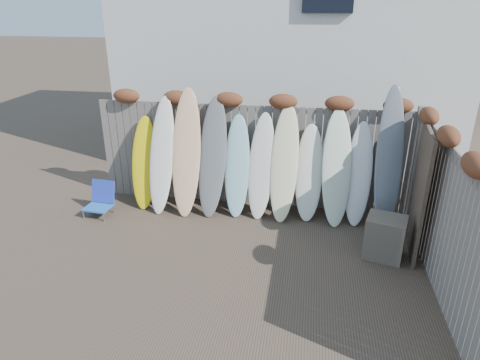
% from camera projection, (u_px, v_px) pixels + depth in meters
% --- Properties ---
extents(ground, '(80.00, 80.00, 0.00)m').
position_uv_depth(ground, '(227.00, 271.00, 6.50)').
color(ground, '#493A2D').
extents(back_fence, '(6.05, 0.28, 2.24)m').
position_uv_depth(back_fence, '(253.00, 147.00, 8.20)').
color(back_fence, slate).
rests_on(back_fence, ground).
extents(right_fence, '(0.28, 4.40, 2.24)m').
position_uv_depth(right_fence, '(445.00, 211.00, 5.83)').
color(right_fence, slate).
rests_on(right_fence, ground).
extents(house, '(8.50, 5.50, 6.33)m').
position_uv_depth(house, '(292.00, 24.00, 11.07)').
color(house, silver).
rests_on(house, ground).
extents(beach_chair, '(0.52, 0.54, 0.63)m').
position_uv_depth(beach_chair, '(101.00, 199.00, 8.14)').
color(beach_chair, '#2360B3').
rests_on(beach_chair, ground).
extents(wooden_crate, '(0.70, 0.63, 0.69)m').
position_uv_depth(wooden_crate, '(385.00, 237.00, 6.75)').
color(wooden_crate, '#736656').
rests_on(wooden_crate, ground).
extents(lattice_panel, '(0.22, 1.35, 2.03)m').
position_uv_depth(lattice_panel, '(419.00, 192.00, 6.73)').
color(lattice_panel, '#4B402D').
rests_on(lattice_panel, ground).
extents(surfboard_0, '(0.51, 0.64, 1.76)m').
position_uv_depth(surfboard_0, '(144.00, 163.00, 8.29)').
color(surfboard_0, yellow).
rests_on(surfboard_0, ground).
extents(surfboard_1, '(0.56, 0.81, 2.16)m').
position_uv_depth(surfboard_1, '(162.00, 156.00, 8.07)').
color(surfboard_1, white).
rests_on(surfboard_1, ground).
extents(surfboard_2, '(0.56, 0.83, 2.33)m').
position_uv_depth(surfboard_2, '(186.00, 153.00, 7.97)').
color(surfboard_2, '#FFC180').
rests_on(surfboard_2, ground).
extents(surfboard_3, '(0.59, 0.82, 2.19)m').
position_uv_depth(surfboard_3, '(212.00, 157.00, 7.95)').
color(surfboard_3, slate).
rests_on(surfboard_3, ground).
extents(surfboard_4, '(0.50, 0.69, 1.87)m').
position_uv_depth(surfboard_4, '(237.00, 166.00, 7.98)').
color(surfboard_4, '#89BEC8').
rests_on(surfboard_4, ground).
extents(surfboard_5, '(0.54, 0.72, 1.92)m').
position_uv_depth(surfboard_5, '(261.00, 166.00, 7.90)').
color(surfboard_5, white).
rests_on(surfboard_5, ground).
extents(surfboard_6, '(0.55, 0.77, 2.09)m').
position_uv_depth(surfboard_6, '(284.00, 164.00, 7.78)').
color(surfboard_6, '#FDF4C1').
rests_on(surfboard_6, ground).
extents(surfboard_7, '(0.51, 0.63, 1.73)m').
position_uv_depth(surfboard_7, '(309.00, 173.00, 7.84)').
color(surfboard_7, white).
rests_on(surfboard_7, ground).
extents(surfboard_8, '(0.59, 0.77, 2.05)m').
position_uv_depth(surfboard_8, '(337.00, 168.00, 7.63)').
color(surfboard_8, silver).
rests_on(surfboard_8, ground).
extents(surfboard_9, '(0.50, 0.68, 1.83)m').
position_uv_depth(surfboard_9, '(359.00, 174.00, 7.66)').
color(surfboard_9, white).
rests_on(surfboard_9, ground).
extents(surfboard_10, '(0.46, 0.87, 2.49)m').
position_uv_depth(surfboard_10, '(389.00, 161.00, 7.34)').
color(surfboard_10, slate).
rests_on(surfboard_10, ground).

